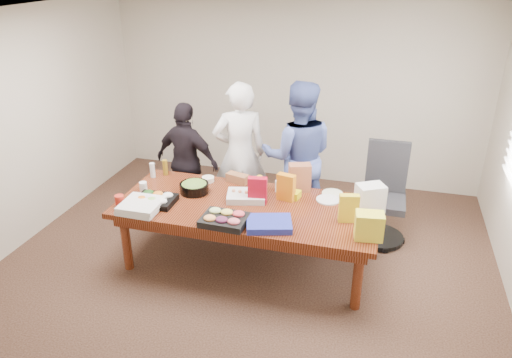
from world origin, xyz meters
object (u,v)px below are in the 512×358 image
(conference_table, at_px, (247,235))
(office_chair, at_px, (384,198))
(salad_bowl, at_px, (194,188))
(sheet_cake, at_px, (246,196))
(person_right, at_px, (298,156))
(person_center, at_px, (240,154))

(conference_table, distance_m, office_chair, 1.69)
(salad_bowl, bearing_deg, conference_table, -11.49)
(conference_table, xyz_separation_m, sheet_cake, (-0.05, 0.13, 0.41))
(office_chair, relative_size, person_right, 0.62)
(conference_table, height_order, person_center, person_center)
(person_right, bearing_deg, sheet_cake, 55.25)
(person_center, distance_m, salad_bowl, 0.89)
(person_right, bearing_deg, conference_table, 60.06)
(conference_table, height_order, sheet_cake, sheet_cake)
(office_chair, relative_size, person_center, 0.63)
(sheet_cake, bearing_deg, conference_table, -83.66)
(office_chair, height_order, person_center, person_center)
(sheet_cake, distance_m, salad_bowl, 0.62)
(sheet_cake, bearing_deg, salad_bowl, 165.69)
(person_center, bearing_deg, conference_table, 87.27)
(sheet_cake, height_order, salad_bowl, salad_bowl)
(conference_table, distance_m, person_right, 1.23)
(conference_table, xyz_separation_m, person_center, (-0.38, 0.97, 0.55))
(person_center, xyz_separation_m, salad_bowl, (-0.28, -0.84, -0.12))
(office_chair, xyz_separation_m, person_right, (-1.07, 0.14, 0.36))
(salad_bowl, bearing_deg, sheet_cake, -0.81)
(conference_table, bearing_deg, office_chair, 32.36)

